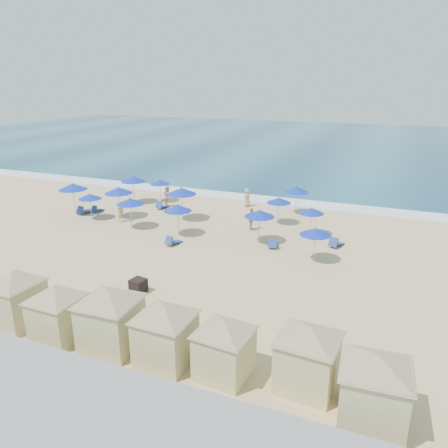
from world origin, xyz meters
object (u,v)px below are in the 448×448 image
Objects in this scene: cabana_3 at (165,327)px; umbrella_5 at (182,191)px; trash_bin at (138,286)px; cabana_5 at (308,349)px; umbrella_2 at (133,179)px; umbrella_3 at (130,201)px; cabana_0 at (15,292)px; umbrella_4 at (160,182)px; beachgoer_2 at (251,219)px; cabana_4 at (224,341)px; umbrella_7 at (279,200)px; cabana_2 at (110,311)px; beachgoer_0 at (121,212)px; umbrella_8 at (260,213)px; umbrella_6 at (178,208)px; umbrella_10 at (311,211)px; beachgoer_1 at (168,196)px; umbrella_12 at (90,196)px; cabana_6 at (375,380)px; umbrella_11 at (315,232)px; beachgoer_3 at (247,197)px; umbrella_9 at (297,190)px; cabana_1 at (57,307)px; umbrella_1 at (119,190)px; umbrella_0 at (73,187)px.

umbrella_5 is at bearing 115.62° from cabana_3.
trash_bin is 6.51m from cabana_3.
trash_bin is at bearing 157.68° from cabana_5.
umbrella_3 is at bearing -58.27° from umbrella_2.
cabana_5 is at bearing 2.90° from cabana_0.
umbrella_4 reaches higher than beachgoer_2.
umbrella_7 is at bearing 99.43° from cabana_4.
beachgoer_0 is (-9.71, 14.47, -0.88)m from cabana_2.
cabana_2 is 2.91× the size of beachgoer_0.
cabana_4 is 14.49m from umbrella_8.
umbrella_6 is at bearing -0.73° from umbrella_3.
cabana_5 is at bearing 6.59° from cabana_3.
umbrella_5 is (-5.46, 16.80, 0.69)m from cabana_2.
umbrella_10 is 1.14× the size of beachgoer_1.
umbrella_4 is at bearing 125.67° from cabana_4.
trash_bin is at bearing 59.03° from beachgoer_0.
umbrella_7 is 1.01× the size of umbrella_12.
umbrella_7 is (-8.50, 19.05, 0.28)m from cabana_6.
trash_bin is 0.31× the size of umbrella_8.
umbrella_11 is 1.39× the size of beachgoer_0.
umbrella_10 is 1.32× the size of beachgoer_0.
beachgoer_1 is (-13.51, 19.67, -0.54)m from cabana_4.
cabana_2 reaches higher than beachgoer_3.
umbrella_8 is at bearing -147.32° from beachgoer_2.
cabana_0 is at bearing 163.22° from beachgoer_2.
umbrella_5 is 10.30m from umbrella_10.
beachgoer_2 is (12.85, 2.35, -1.04)m from umbrella_12.
umbrella_9 is at bearing 109.52° from cabana_6.
cabana_4 is (6.82, -4.57, 1.10)m from trash_bin.
umbrella_4 is (-14.98, 20.87, 0.36)m from cabana_4.
cabana_0 reaches higher than umbrella_2.
cabana_1 is at bearing -103.31° from umbrella_7.
umbrella_1 reaches higher than umbrella_11.
umbrella_4 is at bearing 103.78° from umbrella_3.
umbrella_8 is at bearing -135.93° from umbrella_10.
cabana_6 is 25.93m from beachgoer_3.
beachgoer_0 is (-15.74, 2.05, -1.14)m from umbrella_11.
umbrella_0 is 14.81m from beachgoer_3.
umbrella_6 is at bearing 126.46° from beachgoer_2.
cabana_5 is 1.83× the size of umbrella_9.
cabana_5 is 24.57m from umbrella_12.
umbrella_0 is (-11.96, 15.07, 0.87)m from cabana_1.
cabana_1 reaches higher than cabana_4.
umbrella_4 is (4.59, 6.21, -0.54)m from umbrella_0.
umbrella_1 is at bearing 143.08° from cabana_6.
cabana_4 is 1.82× the size of umbrella_11.
cabana_5 is at bearing -65.29° from umbrella_8.
umbrella_5 is 1.29× the size of umbrella_10.
cabana_3 reaches higher than umbrella_4.
umbrella_0 is 1.30× the size of umbrella_4.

